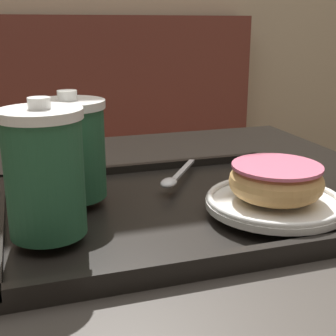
{
  "coord_description": "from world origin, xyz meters",
  "views": [
    {
      "loc": [
        -0.16,
        -0.57,
        0.97
      ],
      "look_at": [
        0.01,
        -0.03,
        0.8
      ],
      "focal_mm": 50.0,
      "sensor_mm": 36.0,
      "label": 1
    }
  ],
  "objects_px": {
    "donut_chocolate_glazed": "(276,180)",
    "spoon": "(173,179)",
    "coffee_cup_front": "(45,172)",
    "coffee_cup_rear": "(70,149)"
  },
  "relations": [
    {
      "from": "coffee_cup_front",
      "to": "spoon",
      "type": "height_order",
      "value": "coffee_cup_front"
    },
    {
      "from": "donut_chocolate_glazed",
      "to": "coffee_cup_rear",
      "type": "bearing_deg",
      "value": 153.6
    },
    {
      "from": "donut_chocolate_glazed",
      "to": "spoon",
      "type": "relative_size",
      "value": 0.9
    },
    {
      "from": "coffee_cup_rear",
      "to": "spoon",
      "type": "distance_m",
      "value": 0.15
    },
    {
      "from": "coffee_cup_rear",
      "to": "coffee_cup_front",
      "type": "bearing_deg",
      "value": -109.63
    },
    {
      "from": "coffee_cup_rear",
      "to": "donut_chocolate_glazed",
      "type": "xyz_separation_m",
      "value": [
        0.23,
        -0.11,
        -0.03
      ]
    },
    {
      "from": "donut_chocolate_glazed",
      "to": "spoon",
      "type": "height_order",
      "value": "donut_chocolate_glazed"
    },
    {
      "from": "donut_chocolate_glazed",
      "to": "coffee_cup_front",
      "type": "bearing_deg",
      "value": 178.31
    },
    {
      "from": "coffee_cup_front",
      "to": "coffee_cup_rear",
      "type": "bearing_deg",
      "value": 70.37
    },
    {
      "from": "coffee_cup_front",
      "to": "spoon",
      "type": "distance_m",
      "value": 0.22
    }
  ]
}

